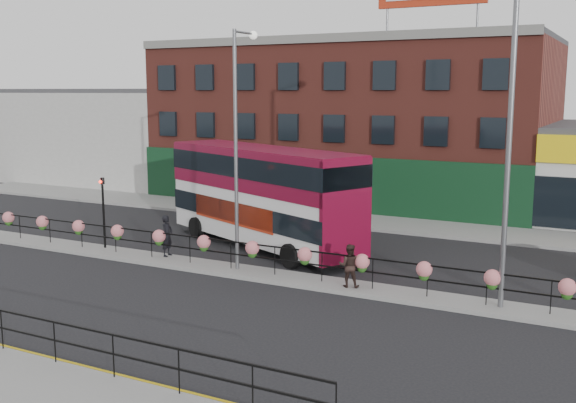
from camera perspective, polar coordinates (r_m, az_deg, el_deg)
The scene contains 15 objects.
ground at distance 26.67m, azimuth -3.02°, elevation -6.24°, with size 120.00×120.00×0.00m, color black.
north_pavement at distance 37.20m, azimuth 6.46°, elevation -1.69°, with size 60.00×4.00×0.15m, color gray.
median at distance 26.65m, azimuth -3.02°, elevation -6.08°, with size 60.00×1.60×0.15m, color gray.
yellow_line_inner at distance 19.43m, azimuth -18.16°, elevation -12.76°, with size 60.00×0.10×0.01m, color gold.
yellow_line_outer at distance 19.32m, azimuth -18.55°, elevation -12.92°, with size 60.00×0.10×0.01m, color gold.
brick_building at distance 45.44m, azimuth 5.52°, elevation 6.75°, with size 25.00×12.21×10.30m.
warehouse_west at distance 56.40m, azimuth -13.98°, elevation 5.52°, with size 15.50×12.00×7.30m.
median_railing at distance 26.41m, azimuth -3.03°, elevation -4.05°, with size 30.04×0.56×1.23m.
south_railing at distance 20.29m, azimuth -23.12°, elevation -9.24°, with size 20.04×0.05×1.12m.
double_decker_bus at distance 30.70m, azimuth -2.20°, elevation 1.25°, with size 11.53×7.06×4.62m.
pedestrian_a at distance 29.30m, azimuth -10.20°, elevation -2.86°, with size 0.50×0.69×1.78m, color black.
pedestrian_b at distance 24.48m, azimuth 5.20°, elevation -5.42°, with size 0.90×0.78×1.58m, color black.
lamp_column_west at distance 26.42m, azimuth -4.18°, elevation 6.14°, with size 0.34×1.64×9.36m.
lamp_column_east at distance 22.69m, azimuth 18.49°, elevation 7.91°, with size 0.40×1.96×11.20m.
traffic_light_median at distance 31.21m, azimuth -15.41°, elevation 0.37°, with size 0.15×0.28×3.65m.
Camera 1 is at (13.16, -22.06, 7.18)m, focal length 42.00 mm.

